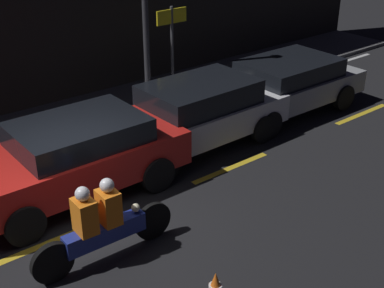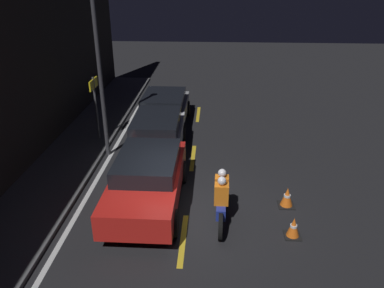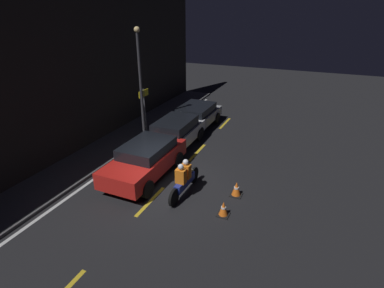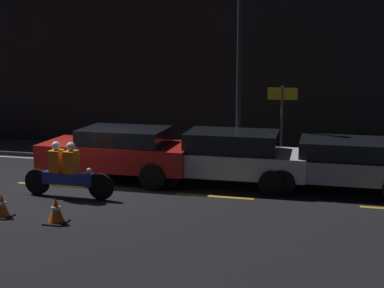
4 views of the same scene
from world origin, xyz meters
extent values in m
plane|color=black|center=(0.00, 0.00, 0.00)|extent=(56.00, 56.00, 0.00)
cube|color=#4C4C4F|center=(0.00, 4.30, 0.06)|extent=(28.00, 2.16, 0.11)
cube|color=black|center=(0.00, 5.53, 3.60)|extent=(28.00, 0.30, 7.21)
cube|color=gold|center=(-1.00, 0.00, 0.00)|extent=(2.00, 0.14, 0.01)
cube|color=gold|center=(3.50, 0.00, 0.00)|extent=(2.00, 0.14, 0.01)
cube|color=silver|center=(0.00, 2.97, 0.00)|extent=(25.20, 0.14, 0.01)
cube|color=red|center=(0.50, 1.10, 0.68)|extent=(4.24, 1.82, 0.67)
cube|color=black|center=(0.71, 1.10, 1.24)|extent=(2.33, 1.64, 0.43)
cube|color=red|center=(2.59, 0.51, 0.85)|extent=(0.06, 0.20, 0.10)
cube|color=red|center=(2.59, 1.69, 0.85)|extent=(0.06, 0.20, 0.10)
cylinder|color=black|center=(-0.82, 0.22, 0.35)|extent=(0.70, 0.18, 0.70)
cylinder|color=black|center=(-0.81, 1.99, 0.35)|extent=(0.70, 0.18, 0.70)
cylinder|color=black|center=(1.81, 0.22, 0.35)|extent=(0.70, 0.18, 0.70)
cylinder|color=black|center=(1.82, 1.99, 0.35)|extent=(0.70, 0.18, 0.70)
cube|color=silver|center=(3.50, 1.29, 0.62)|extent=(4.43, 1.80, 0.61)
cube|color=black|center=(3.72, 1.29, 1.19)|extent=(2.44, 1.60, 0.52)
cube|color=red|center=(5.68, 0.76, 0.77)|extent=(0.06, 0.20, 0.10)
cube|color=red|center=(5.66, 1.89, 0.77)|extent=(0.06, 0.20, 0.10)
cylinder|color=black|center=(2.15, 0.42, 0.32)|extent=(0.64, 0.19, 0.64)
cylinder|color=black|center=(2.12, 2.12, 0.32)|extent=(0.64, 0.19, 0.64)
cylinder|color=black|center=(4.88, 0.46, 0.32)|extent=(0.64, 0.19, 0.64)
cylinder|color=black|center=(4.85, 2.16, 0.32)|extent=(0.64, 0.19, 0.64)
cube|color=#9EA0A5|center=(6.50, 1.42, 0.61)|extent=(4.39, 1.90, 0.56)
cube|color=black|center=(6.72, 1.42, 1.11)|extent=(2.42, 1.70, 0.45)
cylinder|color=black|center=(5.14, 0.50, 0.33)|extent=(0.67, 0.18, 0.66)
cylinder|color=black|center=(5.15, 2.34, 0.33)|extent=(0.67, 0.18, 0.66)
cylinder|color=black|center=(0.88, -0.96, 0.33)|extent=(0.66, 0.10, 0.66)
cylinder|color=black|center=(-0.87, -0.91, 0.33)|extent=(0.66, 0.12, 0.66)
cube|color=navy|center=(0.00, -0.93, 0.48)|extent=(1.34, 0.28, 0.30)
sphere|color=#F2EABF|center=(0.57, -0.95, 0.71)|extent=(0.14, 0.14, 0.14)
cube|color=orange|center=(0.10, -0.94, 0.91)|extent=(0.29, 0.37, 0.55)
sphere|color=silver|center=(0.10, -0.94, 1.29)|extent=(0.22, 0.22, 0.22)
cube|color=orange|center=(-0.30, -0.93, 0.91)|extent=(0.29, 0.37, 0.55)
sphere|color=silver|center=(-0.30, -0.93, 1.29)|extent=(0.22, 0.22, 0.22)
cube|color=black|center=(-0.71, -2.72, 0.01)|extent=(0.41, 0.41, 0.03)
cone|color=orange|center=(-0.71, -2.72, 0.28)|extent=(0.32, 0.32, 0.51)
cylinder|color=white|center=(-0.71, -2.72, 0.31)|extent=(0.17, 0.17, 0.06)
cube|color=black|center=(0.64, -2.79, 0.01)|extent=(0.45, 0.45, 0.03)
cone|color=orange|center=(0.64, -2.79, 0.30)|extent=(0.34, 0.34, 0.54)
cylinder|color=white|center=(0.64, -2.79, 0.33)|extent=(0.19, 0.19, 0.07)
cylinder|color=#4C4C51|center=(4.83, 3.75, 1.31)|extent=(0.08, 0.08, 2.40)
cube|color=yellow|center=(4.83, 3.75, 2.26)|extent=(0.90, 0.05, 0.36)
cylinder|color=#333338|center=(3.59, 3.07, 2.75)|extent=(0.14, 0.14, 5.50)
camera|label=1|loc=(-3.18, -7.02, 5.35)|focal=50.00mm
camera|label=2|loc=(-8.37, -0.64, 5.98)|focal=35.00mm
camera|label=3|loc=(-8.83, -5.07, 6.48)|focal=28.00mm
camera|label=4|loc=(6.10, -12.65, 3.77)|focal=50.00mm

